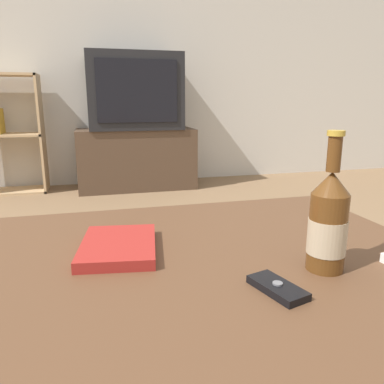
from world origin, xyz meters
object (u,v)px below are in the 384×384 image
bookshelf (7,133)px  table_book (119,246)px  television (134,92)px  beer_bottle (328,223)px  cell_phone (277,288)px  tv_stand (136,159)px

bookshelf → table_book: bookshelf is taller
television → table_book: bearing=-97.2°
television → table_book: (-0.33, -2.63, -0.39)m
beer_bottle → cell_phone: size_ratio=2.29×
television → bookshelf: television is taller
tv_stand → cell_phone: tv_stand is taller
bookshelf → table_book: size_ratio=4.15×
tv_stand → bookshelf: bookshelf is taller
tv_stand → beer_bottle: beer_bottle is taller
beer_bottle → table_book: 0.45m
television → beer_bottle: bearing=-88.8°
beer_bottle → table_book: beer_bottle is taller
television → table_book: 2.68m
table_book → cell_phone: bearing=-36.2°
bookshelf → tv_stand: bearing=-4.9°
tv_stand → cell_phone: bearing=-91.5°
tv_stand → beer_bottle: bearing=-88.8°
tv_stand → cell_phone: 2.90m
beer_bottle → cell_phone: beer_bottle is taller
bookshelf → cell_phone: 3.15m
tv_stand → cell_phone: size_ratio=8.70×
table_book → tv_stand: bearing=91.3°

